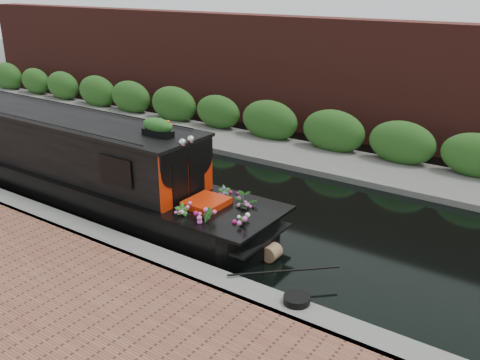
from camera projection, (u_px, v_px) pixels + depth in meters
The scene contains 8 objects.
ground at pixel (239, 207), 13.07m from camera, with size 80.00×80.00×0.00m, color black.
near_bank_coping at pixel (143, 261), 10.54m from camera, with size 40.00×0.60×0.50m, color slate.
far_bank_path at pixel (318, 161), 16.29m from camera, with size 40.00×2.40×0.34m, color #62625D.
far_hedge at pixel (331, 154), 16.98m from camera, with size 40.00×1.10×2.80m, color #27551C.
far_brick_wall at pixel (358, 139), 18.58m from camera, with size 40.00×1.00×8.00m, color #4F201A.
narrowboat at pixel (71, 165), 13.56m from camera, with size 11.39×2.04×2.68m.
rope_fender at pixel (272, 253), 10.54m from camera, with size 0.32×0.32×0.32m, color olive.
coiled_mooring_rope at pixel (297, 300), 8.74m from camera, with size 0.45×0.45×0.12m, color black.
Camera 1 is at (6.90, -9.81, 5.23)m, focal length 40.00 mm.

